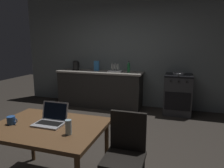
{
  "coord_description": "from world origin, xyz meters",
  "views": [
    {
      "loc": [
        1.24,
        -2.81,
        1.61
      ],
      "look_at": [
        0.06,
        0.88,
        0.84
      ],
      "focal_mm": 33.56,
      "sensor_mm": 36.0,
      "label": 1
    }
  ],
  "objects_px": {
    "bottle": "(129,67)",
    "stove_oven": "(178,94)",
    "drinking_glass": "(68,127)",
    "coffee_mug": "(11,120)",
    "electric_kettle": "(76,66)",
    "laptop": "(51,120)",
    "frying_pan": "(179,74)",
    "chair": "(126,150)",
    "cereal_box": "(97,66)",
    "dining_table": "(48,131)",
    "dish_rack": "(115,70)"
  },
  "relations": [
    {
      "from": "dining_table",
      "to": "electric_kettle",
      "type": "height_order",
      "value": "electric_kettle"
    },
    {
      "from": "chair",
      "to": "cereal_box",
      "type": "xyz_separation_m",
      "value": [
        -1.51,
        2.98,
        0.5
      ]
    },
    {
      "from": "cereal_box",
      "to": "dish_rack",
      "type": "bearing_deg",
      "value": -2.28
    },
    {
      "from": "electric_kettle",
      "to": "drinking_glass",
      "type": "bearing_deg",
      "value": -63.79
    },
    {
      "from": "stove_oven",
      "to": "laptop",
      "type": "bearing_deg",
      "value": -113.96
    },
    {
      "from": "chair",
      "to": "coffee_mug",
      "type": "relative_size",
      "value": 7.13
    },
    {
      "from": "chair",
      "to": "laptop",
      "type": "xyz_separation_m",
      "value": [
        -0.85,
        -0.03,
        0.24
      ]
    },
    {
      "from": "frying_pan",
      "to": "coffee_mug",
      "type": "bearing_deg",
      "value": -119.07
    },
    {
      "from": "laptop",
      "to": "frying_pan",
      "type": "xyz_separation_m",
      "value": [
        1.32,
        2.97,
        0.16
      ]
    },
    {
      "from": "dining_table",
      "to": "stove_oven",
      "type": "bearing_deg",
      "value": 66.38
    },
    {
      "from": "coffee_mug",
      "to": "chair",
      "type": "bearing_deg",
      "value": 7.88
    },
    {
      "from": "electric_kettle",
      "to": "bottle",
      "type": "distance_m",
      "value": 1.42
    },
    {
      "from": "electric_kettle",
      "to": "laptop",
      "type": "bearing_deg",
      "value": -67.49
    },
    {
      "from": "stove_oven",
      "to": "dish_rack",
      "type": "height_order",
      "value": "dish_rack"
    },
    {
      "from": "laptop",
      "to": "drinking_glass",
      "type": "bearing_deg",
      "value": -24.95
    },
    {
      "from": "stove_oven",
      "to": "chair",
      "type": "height_order",
      "value": "chair"
    },
    {
      "from": "bottle",
      "to": "frying_pan",
      "type": "distance_m",
      "value": 1.15
    },
    {
      "from": "laptop",
      "to": "cereal_box",
      "type": "height_order",
      "value": "cereal_box"
    },
    {
      "from": "drinking_glass",
      "to": "cereal_box",
      "type": "bearing_deg",
      "value": 107.19
    },
    {
      "from": "bottle",
      "to": "laptop",
      "type": "bearing_deg",
      "value": -93.54
    },
    {
      "from": "coffee_mug",
      "to": "frying_pan",
      "type": "bearing_deg",
      "value": 60.93
    },
    {
      "from": "electric_kettle",
      "to": "frying_pan",
      "type": "relative_size",
      "value": 0.56
    },
    {
      "from": "laptop",
      "to": "cereal_box",
      "type": "xyz_separation_m",
      "value": [
        -0.67,
        3.01,
        0.26
      ]
    },
    {
      "from": "laptop",
      "to": "electric_kettle",
      "type": "height_order",
      "value": "electric_kettle"
    },
    {
      "from": "stove_oven",
      "to": "dining_table",
      "type": "height_order",
      "value": "stove_oven"
    },
    {
      "from": "frying_pan",
      "to": "electric_kettle",
      "type": "bearing_deg",
      "value": 179.38
    },
    {
      "from": "stove_oven",
      "to": "laptop",
      "type": "distance_m",
      "value": 3.29
    },
    {
      "from": "chair",
      "to": "bottle",
      "type": "distance_m",
      "value": 3.03
    },
    {
      "from": "dining_table",
      "to": "dish_rack",
      "type": "distance_m",
      "value": 3.07
    },
    {
      "from": "laptop",
      "to": "drinking_glass",
      "type": "distance_m",
      "value": 0.37
    },
    {
      "from": "laptop",
      "to": "coffee_mug",
      "type": "relative_size",
      "value": 2.51
    },
    {
      "from": "chair",
      "to": "dish_rack",
      "type": "xyz_separation_m",
      "value": [
        -1.01,
        2.96,
        0.42
      ]
    },
    {
      "from": "bottle",
      "to": "stove_oven",
      "type": "bearing_deg",
      "value": 2.37
    },
    {
      "from": "stove_oven",
      "to": "cereal_box",
      "type": "height_order",
      "value": "cereal_box"
    },
    {
      "from": "electric_kettle",
      "to": "bottle",
      "type": "relative_size",
      "value": 0.87
    },
    {
      "from": "drinking_glass",
      "to": "coffee_mug",
      "type": "bearing_deg",
      "value": 176.8
    },
    {
      "from": "bottle",
      "to": "coffee_mug",
      "type": "xyz_separation_m",
      "value": [
        -0.59,
        -3.09,
        -0.27
      ]
    },
    {
      "from": "dining_table",
      "to": "chair",
      "type": "bearing_deg",
      "value": 5.64
    },
    {
      "from": "chair",
      "to": "cereal_box",
      "type": "relative_size",
      "value": 3.63
    },
    {
      "from": "dish_rack",
      "to": "chair",
      "type": "bearing_deg",
      "value": -71.2
    },
    {
      "from": "dining_table",
      "to": "drinking_glass",
      "type": "distance_m",
      "value": 0.38
    },
    {
      "from": "dining_table",
      "to": "dish_rack",
      "type": "relative_size",
      "value": 3.54
    },
    {
      "from": "chair",
      "to": "dining_table",
      "type": "bearing_deg",
      "value": -164.61
    },
    {
      "from": "laptop",
      "to": "drinking_glass",
      "type": "height_order",
      "value": "laptop"
    },
    {
      "from": "electric_kettle",
      "to": "bottle",
      "type": "height_order",
      "value": "bottle"
    },
    {
      "from": "laptop",
      "to": "coffee_mug",
      "type": "distance_m",
      "value": 0.43
    },
    {
      "from": "electric_kettle",
      "to": "coffee_mug",
      "type": "xyz_separation_m",
      "value": [
        0.83,
        -3.14,
        -0.25
      ]
    },
    {
      "from": "frying_pan",
      "to": "bottle",
      "type": "bearing_deg",
      "value": -178.89
    },
    {
      "from": "dining_table",
      "to": "coffee_mug",
      "type": "distance_m",
      "value": 0.43
    },
    {
      "from": "frying_pan",
      "to": "chair",
      "type": "bearing_deg",
      "value": -99.21
    }
  ]
}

